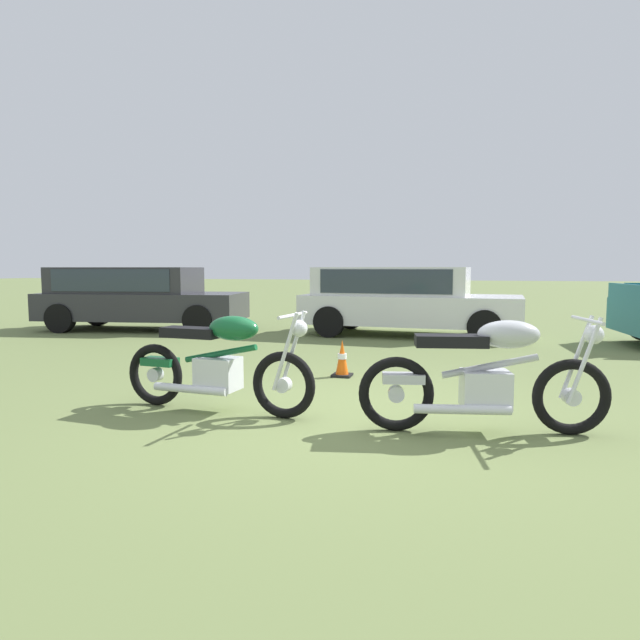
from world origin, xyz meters
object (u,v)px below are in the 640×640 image
(motorcycle_green, at_px, (218,363))
(car_charcoal, at_px, (135,293))
(motorcycle_silver, at_px, (486,377))
(traffic_cone, at_px, (342,360))
(car_white, at_px, (401,296))

(motorcycle_green, xyz_separation_m, car_charcoal, (-5.02, 6.18, 0.35))
(motorcycle_silver, xyz_separation_m, traffic_cone, (-1.74, 2.11, -0.27))
(motorcycle_green, bearing_deg, car_charcoal, 134.43)
(car_white, xyz_separation_m, traffic_cone, (-0.21, -4.70, -0.61))
(motorcycle_green, relative_size, traffic_cone, 4.30)
(motorcycle_green, relative_size, motorcycle_silver, 0.99)
(car_charcoal, relative_size, traffic_cone, 9.75)
(motorcycle_silver, bearing_deg, car_white, 92.13)
(car_charcoal, distance_m, car_white, 6.03)
(motorcycle_silver, distance_m, car_white, 6.99)
(motorcycle_green, relative_size, car_white, 0.46)
(motorcycle_silver, bearing_deg, car_charcoal, 129.83)
(motorcycle_green, height_order, car_white, car_white)
(car_charcoal, relative_size, car_white, 1.04)
(car_white, relative_size, traffic_cone, 9.40)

